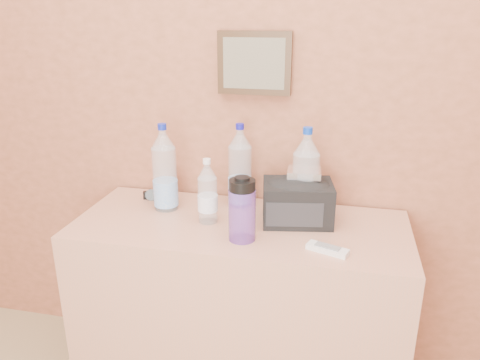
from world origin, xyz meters
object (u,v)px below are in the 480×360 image
pet_large_b (240,170)px  nalgene_bottle (242,209)px  pet_small (208,195)px  toiletry_bag (298,200)px  foil_packet (304,173)px  sunglasses (159,195)px  pet_large_c (305,181)px  ac_remote (327,249)px  dresser (240,311)px  pet_large_a (165,172)px

pet_large_b → nalgene_bottle: bearing=-76.0°
pet_small → nalgene_bottle: 0.20m
toiletry_bag → foil_packet: foil_packet is taller
sunglasses → pet_large_c: bearing=-22.5°
nalgene_bottle → ac_remote: nalgene_bottle is taller
pet_large_b → toiletry_bag: (0.26, -0.12, -0.07)m
dresser → foil_packet: 0.65m
pet_large_a → foil_packet: size_ratio=2.85×
pet_large_a → sunglasses: pet_large_a is taller
pet_small → foil_packet: size_ratio=2.03×
ac_remote → toiletry_bag: toiletry_bag is taller
sunglasses → nalgene_bottle: bearing=-49.2°
dresser → nalgene_bottle: (0.04, -0.13, 0.53)m
dresser → foil_packet: foil_packet is taller
nalgene_bottle → toiletry_bag: (0.18, 0.20, -0.03)m
pet_small → ac_remote: pet_small is taller
pet_small → foil_packet: pet_small is taller
pet_large_a → pet_small: 0.23m
pet_large_a → pet_large_c: bearing=0.6°
foil_packet → nalgene_bottle: bearing=-131.0°
pet_large_a → ac_remote: 0.74m
pet_small → pet_large_a: bearing=156.9°
pet_large_c → ac_remote: bearing=-66.7°
ac_remote → toiletry_bag: size_ratio=0.54×
dresser → pet_small: pet_small is taller
dresser → pet_large_b: pet_large_b is taller
pet_large_c → nalgene_bottle: size_ratio=1.57×
sunglasses → foil_packet: 0.67m
sunglasses → toiletry_bag: (0.62, -0.10, 0.07)m
pet_small → nalgene_bottle: bearing=-36.4°
dresser → toiletry_bag: toiletry_bag is taller
nalgene_bottle → ac_remote: (0.31, -0.03, -0.11)m
dresser → pet_small: size_ratio=5.03×
pet_large_a → toiletry_bag: 0.55m
pet_large_c → pet_small: 0.38m
nalgene_bottle → foil_packet: size_ratio=1.88×
ac_remote → foil_packet: 0.34m
ac_remote → pet_small: bearing=-177.9°
dresser → pet_large_c: 0.63m
pet_small → toiletry_bag: size_ratio=0.97×
nalgene_bottle → pet_large_b: bearing=104.0°
toiletry_bag → pet_large_b: bearing=145.5°
pet_large_a → nalgene_bottle: 0.43m
dresser → ac_remote: size_ratio=8.99×
ac_remote → foil_packet: (-0.11, 0.26, 0.18)m
dresser → nalgene_bottle: bearing=-74.1°
dresser → sunglasses: sunglasses is taller
pet_large_a → nalgene_bottle: (0.37, -0.21, -0.04)m
dresser → sunglasses: 0.61m
pet_small → sunglasses: bearing=147.0°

